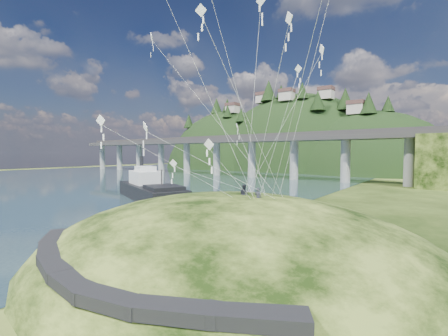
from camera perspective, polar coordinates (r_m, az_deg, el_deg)
The scene contains 10 objects.
ground at distance 30.13m, azimuth -13.43°, elevation -13.66°, with size 320.00×320.00×0.00m, color black.
water at distance 106.32m, azimuth -25.88°, elevation -1.98°, with size 240.00×240.00×0.00m, color #304C58.
grass_hill at distance 26.84m, azimuth 1.80°, elevation -19.08°, with size 36.00×32.00×13.00m.
footpath at distance 18.34m, azimuth -22.53°, elevation -17.98°, with size 22.29×5.84×0.83m.
bridge at distance 100.99m, azimuth 8.04°, elevation 3.55°, with size 160.00×11.00×15.00m.
far_ridge at distance 156.04m, azimuth 11.73°, elevation -3.01°, with size 153.00×70.00×94.50m.
work_barge at distance 56.36m, azimuth -13.96°, elevation -3.87°, with size 23.10×14.14×7.86m.
wooden_dock at distance 36.94m, azimuth -9.85°, elevation -9.74°, with size 15.39×7.01×1.10m.
kite_flyers at distance 25.42m, azimuth 4.53°, elevation -3.25°, with size 2.65×1.41×1.77m.
kite_swarm at distance 24.51m, azimuth -1.19°, elevation 20.51°, with size 18.86×12.56×21.93m.
Camera 1 is at (22.29, -18.37, 8.56)m, focal length 24.00 mm.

